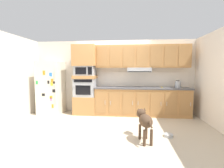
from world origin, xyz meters
TOP-DOWN VIEW (x-y plane):
  - ground_plane at (0.00, 0.00)m, footprint 9.60×9.60m
  - back_kitchen_wall at (0.00, 1.11)m, footprint 6.20×0.12m
  - side_panel_left at (-2.80, 0.00)m, footprint 0.12×7.10m
  - side_panel_right at (2.80, 0.00)m, footprint 0.12×7.10m
  - refrigerator at (-2.09, 0.68)m, footprint 0.76×0.73m
  - oven_base_cabinet at (-0.91, 0.75)m, footprint 0.74×0.62m
  - built_in_oven at (-0.91, 0.75)m, footprint 0.70×0.62m
  - appliance_mid_shelf at (-0.91, 0.75)m, footprint 0.74×0.62m
  - microwave at (-0.91, 0.75)m, footprint 0.64×0.54m
  - appliance_upper_cabinet at (-0.91, 0.75)m, footprint 0.74×0.62m
  - lower_cabinet_run at (0.98, 0.75)m, footprint 3.03×0.63m
  - countertop_slab at (0.98, 0.75)m, footprint 3.07×0.64m
  - backsplash_panel at (0.98, 1.04)m, footprint 3.07×0.02m
  - upper_cabinet_with_hood at (0.97, 0.87)m, footprint 3.03×0.48m
  - screwdriver at (1.63, 0.74)m, footprint 0.13×0.12m
  - electric_kettle at (2.10, 0.70)m, footprint 0.17×0.17m
  - dog at (0.88, -1.19)m, footprint 0.35×0.82m
  - dog_food_bowl at (1.45, -0.94)m, footprint 0.20×0.20m

SIDE VIEW (x-z plane):
  - ground_plane at x=0.00m, z-range 0.00..0.00m
  - dog_food_bowl at x=1.45m, z-range 0.00..0.06m
  - oven_base_cabinet at x=-0.91m, z-range 0.00..0.60m
  - lower_cabinet_run at x=0.98m, z-range 0.00..0.88m
  - dog at x=0.88m, z-range 0.12..0.77m
  - refrigerator at x=-2.09m, z-range 0.00..1.76m
  - countertop_slab at x=0.98m, z-range 0.88..0.92m
  - built_in_oven at x=-0.91m, z-range 0.60..1.20m
  - screwdriver at x=1.63m, z-range 0.92..0.95m
  - electric_kettle at x=2.10m, z-range 0.91..1.15m
  - backsplash_panel at x=0.98m, z-range 0.92..1.42m
  - back_kitchen_wall at x=0.00m, z-range 0.00..2.50m
  - side_panel_left at x=-2.80m, z-range 0.00..2.50m
  - side_panel_right at x=2.80m, z-range 0.00..2.50m
  - appliance_mid_shelf at x=-0.91m, z-range 1.20..1.30m
  - microwave at x=-0.91m, z-range 1.30..1.62m
  - upper_cabinet_with_hood at x=0.97m, z-range 1.46..2.34m
  - appliance_upper_cabinet at x=-0.91m, z-range 1.62..2.30m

